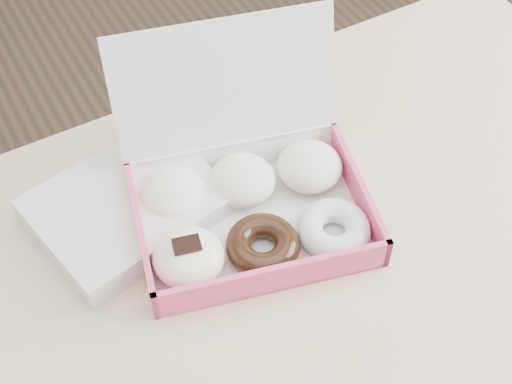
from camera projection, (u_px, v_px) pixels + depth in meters
table at (323, 294)px, 1.00m from camera, size 1.20×0.80×0.75m
donut_box at (246, 198)px, 0.96m from camera, size 0.37×0.35×0.22m
newspapers at (128, 206)px, 0.97m from camera, size 0.28×0.24×0.04m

